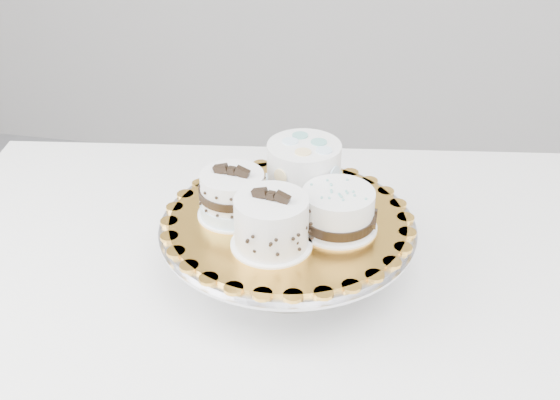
% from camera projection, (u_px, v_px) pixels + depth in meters
% --- Properties ---
extents(table, '(1.32, 0.98, 0.75)m').
position_uv_depth(table, '(309.00, 314.00, 1.08)').
color(table, white).
rests_on(table, floor).
extents(cake_stand, '(0.36, 0.36, 0.10)m').
position_uv_depth(cake_stand, '(288.00, 239.00, 1.00)').
color(cake_stand, gray).
rests_on(cake_stand, table).
extents(cake_board, '(0.36, 0.36, 0.00)m').
position_uv_depth(cake_board, '(288.00, 220.00, 0.98)').
color(cake_board, gold).
rests_on(cake_board, cake_stand).
extents(cake_swirl, '(0.11, 0.11, 0.09)m').
position_uv_depth(cake_swirl, '(271.00, 224.00, 0.91)').
color(cake_swirl, white).
rests_on(cake_swirl, cake_board).
extents(cake_banded, '(0.10, 0.10, 0.08)m').
position_uv_depth(cake_banded, '(233.00, 196.00, 0.97)').
color(cake_banded, white).
rests_on(cake_banded, cake_board).
extents(cake_dots, '(0.13, 0.13, 0.08)m').
position_uv_depth(cake_dots, '(304.00, 168.00, 1.02)').
color(cake_dots, white).
rests_on(cake_dots, cake_board).
extents(cake_ribbon, '(0.11, 0.11, 0.06)m').
position_uv_depth(cake_ribbon, '(339.00, 211.00, 0.95)').
color(cake_ribbon, white).
rests_on(cake_ribbon, cake_board).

